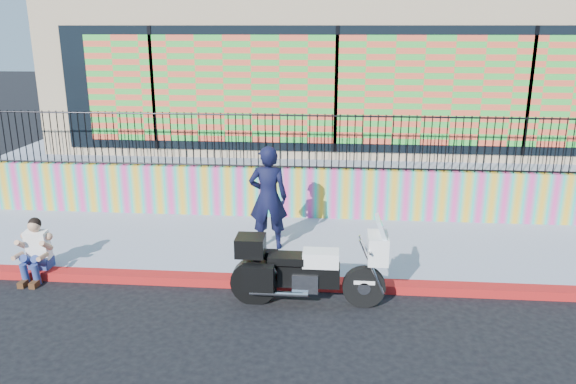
# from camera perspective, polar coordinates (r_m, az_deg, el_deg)

# --- Properties ---
(ground) EXTENTS (90.00, 90.00, 0.00)m
(ground) POSITION_cam_1_polar(r_m,az_deg,el_deg) (9.58, 4.39, -9.75)
(ground) COLOR black
(ground) RESTS_ON ground
(red_curb) EXTENTS (16.00, 0.30, 0.15)m
(red_curb) POSITION_cam_1_polar(r_m,az_deg,el_deg) (9.55, 4.40, -9.34)
(red_curb) COLOR #A00B1D
(red_curb) RESTS_ON ground
(sidewalk) EXTENTS (16.00, 3.00, 0.15)m
(sidewalk) POSITION_cam_1_polar(r_m,az_deg,el_deg) (11.06, 4.51, -5.63)
(sidewalk) COLOR #878DA2
(sidewalk) RESTS_ON ground
(mural_wall) EXTENTS (16.00, 0.20, 1.10)m
(mural_wall) POSITION_cam_1_polar(r_m,az_deg,el_deg) (12.36, 4.65, -0.15)
(mural_wall) COLOR #DE3A8F
(mural_wall) RESTS_ON sidewalk
(metal_fence) EXTENTS (15.80, 0.04, 1.20)m
(metal_fence) POSITION_cam_1_polar(r_m,az_deg,el_deg) (12.09, 4.78, 5.08)
(metal_fence) COLOR black
(metal_fence) RESTS_ON mural_wall
(elevated_platform) EXTENTS (16.00, 10.00, 1.25)m
(elevated_platform) POSITION_cam_1_polar(r_m,az_deg,el_deg) (17.33, 4.79, 4.42)
(elevated_platform) COLOR #878DA2
(elevated_platform) RESTS_ON ground
(storefront_building) EXTENTS (14.00, 8.06, 4.00)m
(storefront_building) POSITION_cam_1_polar(r_m,az_deg,el_deg) (16.76, 5.00, 13.07)
(storefront_building) COLOR tan
(storefront_building) RESTS_ON elevated_platform
(police_motorcycle) EXTENTS (2.39, 0.79, 1.49)m
(police_motorcycle) POSITION_cam_1_polar(r_m,az_deg,el_deg) (8.81, 1.84, -7.69)
(police_motorcycle) COLOR black
(police_motorcycle) RESTS_ON ground
(police_officer) EXTENTS (0.75, 0.52, 1.99)m
(police_officer) POSITION_cam_1_polar(r_m,az_deg,el_deg) (10.52, -2.02, -0.57)
(police_officer) COLOR black
(police_officer) RESTS_ON sidewalk
(seated_man) EXTENTS (0.54, 0.71, 1.06)m
(seated_man) POSITION_cam_1_polar(r_m,az_deg,el_deg) (10.62, -24.36, -5.90)
(seated_man) COLOR navy
(seated_man) RESTS_ON ground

